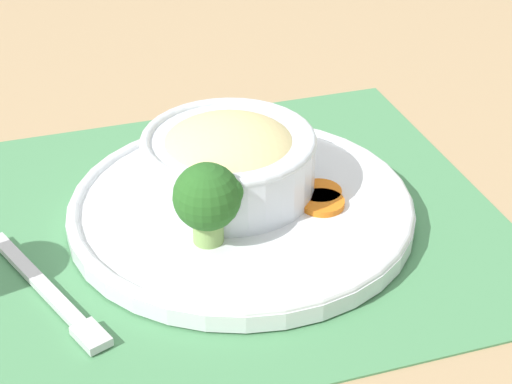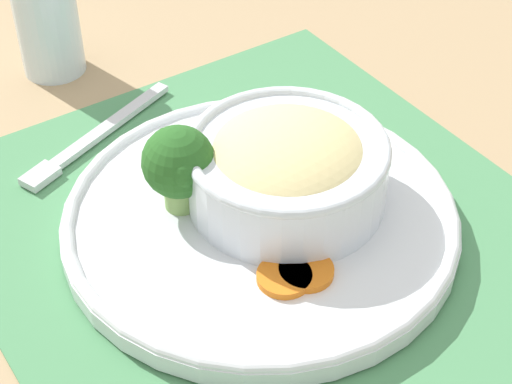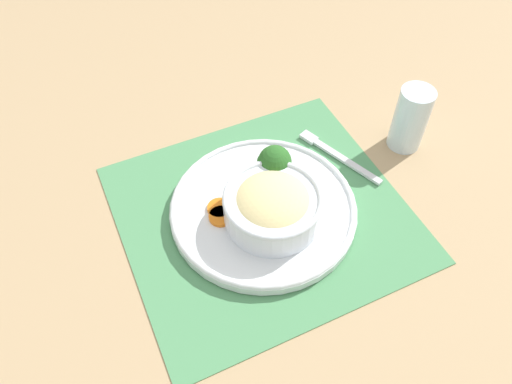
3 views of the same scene
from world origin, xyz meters
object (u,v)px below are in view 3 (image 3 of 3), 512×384
object	(u,v)px
fork	(332,152)
water_glass	(409,121)
bowl	(270,207)
broccoli_floret	(274,163)

from	to	relation	value
fork	water_glass	bearing A→B (deg)	-33.30
bowl	water_glass	xyz separation A→B (m)	(0.32, 0.03, 0.00)
broccoli_floret	water_glass	xyz separation A→B (m)	(0.27, -0.04, -0.01)
broccoli_floret	water_glass	world-z (taller)	water_glass
bowl	broccoli_floret	size ratio (longest dim) A/B	2.19
bowl	broccoli_floret	distance (m)	0.09
broccoli_floret	water_glass	size ratio (longest dim) A/B	0.58
water_glass	fork	world-z (taller)	water_glass
bowl	broccoli_floret	world-z (taller)	broccoli_floret
fork	bowl	bearing A→B (deg)	-172.69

